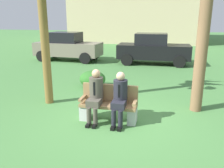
{
  "coord_description": "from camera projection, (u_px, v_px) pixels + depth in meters",
  "views": [
    {
      "loc": [
        1.08,
        -5.31,
        2.5
      ],
      "look_at": [
        -0.26,
        0.33,
        0.85
      ],
      "focal_mm": 37.51,
      "sensor_mm": 36.0,
      "label": 1
    }
  ],
  "objects": [
    {
      "name": "parked_car_far",
      "position": [
        153.0,
        49.0,
        12.87
      ],
      "size": [
        3.93,
        1.78,
        1.68
      ],
      "color": "black",
      "rests_on": "ground"
    },
    {
      "name": "shrub_near_bench",
      "position": [
        92.0,
        79.0,
        8.69
      ],
      "size": [
        0.97,
        0.89,
        0.61
      ],
      "primitive_type": "ellipsoid",
      "color": "#2F6D27",
      "rests_on": "ground"
    },
    {
      "name": "ground_plane",
      "position": [
        119.0,
        120.0,
        5.9
      ],
      "size": [
        80.0,
        80.0,
        0.0
      ],
      "primitive_type": "plane",
      "color": "#488040"
    },
    {
      "name": "park_bench",
      "position": [
        109.0,
        105.0,
        5.83
      ],
      "size": [
        1.41,
        0.44,
        0.9
      ],
      "color": "#99754C",
      "rests_on": "ground"
    },
    {
      "name": "parked_car_near",
      "position": [
        68.0,
        47.0,
        13.94
      ],
      "size": [
        3.96,
        1.83,
        1.68
      ],
      "color": "slate",
      "rests_on": "ground"
    },
    {
      "name": "seated_man_right",
      "position": [
        120.0,
        96.0,
        5.56
      ],
      "size": [
        0.34,
        0.72,
        1.27
      ],
      "color": "#23232D",
      "rests_on": "ground"
    },
    {
      "name": "seated_man_left",
      "position": [
        95.0,
        93.0,
        5.7
      ],
      "size": [
        0.34,
        0.72,
        1.3
      ],
      "color": "#4C473D",
      "rests_on": "ground"
    }
  ]
}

